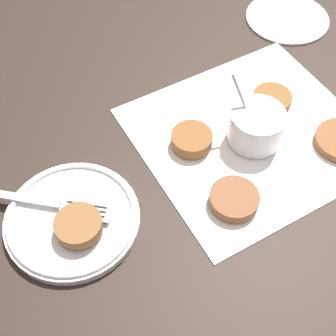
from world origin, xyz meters
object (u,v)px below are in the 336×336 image
(sauce_bowl, at_px, (256,128))
(fritter_on_plate, at_px, (78,225))
(fork, at_px, (60,206))
(extra_saucer, at_px, (287,17))
(serving_plate, at_px, (72,219))

(sauce_bowl, xyz_separation_m, fritter_on_plate, (0.30, 0.09, -0.00))
(fork, bearing_deg, extra_saucer, -148.79)
(extra_saucer, bearing_deg, fritter_on_plate, 35.64)
(sauce_bowl, height_order, fritter_on_plate, sauce_bowl)
(fork, xyz_separation_m, extra_saucer, (-0.51, -0.31, -0.02))
(serving_plate, height_order, fork, fork)
(fritter_on_plate, bearing_deg, extra_saucer, -144.36)
(fritter_on_plate, bearing_deg, sauce_bowl, -164.06)
(fritter_on_plate, xyz_separation_m, extra_saucer, (-0.49, -0.35, -0.02))
(serving_plate, distance_m, fritter_on_plate, 0.03)
(sauce_bowl, relative_size, fork, 0.62)
(fritter_on_plate, relative_size, extra_saucer, 0.39)
(serving_plate, bearing_deg, fork, -57.99)
(serving_plate, bearing_deg, extra_saucer, -146.65)
(sauce_bowl, distance_m, extra_saucer, 0.33)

